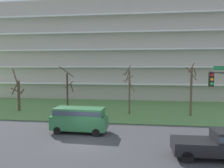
% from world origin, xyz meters
% --- Properties ---
extents(ground, '(160.00, 160.00, 0.00)m').
position_xyz_m(ground, '(0.00, 0.00, 0.00)').
color(ground, '#38383A').
extents(grass_lawn_strip, '(80.00, 16.00, 0.08)m').
position_xyz_m(grass_lawn_strip, '(0.00, 14.00, 0.04)').
color(grass_lawn_strip, '#547F42').
rests_on(grass_lawn_strip, ground).
extents(apartment_building, '(49.40, 11.79, 18.31)m').
position_xyz_m(apartment_building, '(0.00, 27.42, 9.16)').
color(apartment_building, '#B2A899').
rests_on(apartment_building, ground).
extents(tree_far_left, '(1.74, 1.77, 5.89)m').
position_xyz_m(tree_far_left, '(-12.00, 10.76, 2.48)').
color(tree_far_left, '#4C3828').
rests_on(tree_far_left, ground).
extents(tree_left, '(1.78, 1.80, 6.26)m').
position_xyz_m(tree_left, '(-4.89, 10.48, 2.94)').
color(tree_left, '#423023').
rests_on(tree_left, ground).
extents(tree_center, '(1.56, 1.56, 6.38)m').
position_xyz_m(tree_center, '(3.20, 10.69, 3.24)').
color(tree_center, brown).
rests_on(tree_center, ground).
extents(tree_right, '(1.41, 1.20, 6.67)m').
position_xyz_m(tree_right, '(10.85, 10.67, 3.41)').
color(tree_right, brown).
rests_on(tree_right, ground).
extents(pickup_black_near_left, '(5.43, 2.09, 1.95)m').
position_xyz_m(pickup_black_near_left, '(9.71, -2.00, 1.02)').
color(pickup_black_near_left, black).
rests_on(pickup_black_near_left, ground).
extents(van_green_center_left, '(5.27, 2.19, 2.36)m').
position_xyz_m(van_green_center_left, '(-1.07, 2.50, 1.40)').
color(van_green_center_left, '#2D6B3D').
rests_on(van_green_center_left, ground).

